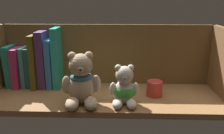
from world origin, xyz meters
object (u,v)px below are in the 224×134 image
at_px(teddy_bear_larger, 81,82).
at_px(book_2, 26,66).
at_px(book_6, 52,62).
at_px(book_1, 20,66).
at_px(book_5, 44,58).
at_px(book_7, 58,57).
at_px(pillar_candle, 154,88).
at_px(book_3, 32,66).
at_px(teddy_bear_smaller, 124,89).
at_px(book_0, 13,65).
at_px(book_4, 38,60).

bearing_deg(teddy_bear_larger, book_2, 144.56).
distance_m(book_6, teddy_bear_larger, 0.23).
xyz_separation_m(book_1, book_5, (0.10, 0.00, 0.03)).
relative_size(book_6, book_7, 0.81).
bearing_deg(pillar_candle, book_2, 168.66).
distance_m(book_3, teddy_bear_smaller, 0.41).
distance_m(book_1, book_6, 0.13).
bearing_deg(book_1, teddy_bear_smaller, -22.71).
relative_size(book_2, book_3, 1.01).
distance_m(book_2, pillar_candle, 0.51).
height_order(book_0, book_5, book_5).
bearing_deg(book_3, book_4, -0.00).
bearing_deg(book_4, teddy_bear_smaller, -26.93).
height_order(book_4, teddy_bear_larger, book_4).
bearing_deg(book_5, book_6, 0.00).
xyz_separation_m(book_0, book_5, (0.13, 0.00, 0.03)).
bearing_deg(book_2, book_4, -0.00).
distance_m(book_5, book_6, 0.03).
bearing_deg(book_4, book_3, 180.00).
relative_size(book_6, teddy_bear_smaller, 1.41).
bearing_deg(teddy_bear_larger, book_5, 134.31).
height_order(book_0, pillar_candle, book_0).
height_order(book_2, book_3, book_2).
relative_size(book_3, book_7, 0.67).
height_order(book_6, pillar_candle, book_6).
xyz_separation_m(book_7, teddy_bear_smaller, (0.26, -0.17, -0.06)).
height_order(book_5, book_6, book_5).
distance_m(book_0, teddy_bear_smaller, 0.48).
relative_size(book_1, book_3, 1.00).
xyz_separation_m(book_0, pillar_candle, (0.56, -0.10, -0.05)).
bearing_deg(book_6, teddy_bear_smaller, -31.40).
relative_size(book_0, book_1, 1.04).
height_order(book_0, book_3, book_0).
bearing_deg(book_1, book_4, -0.00).
distance_m(book_0, book_5, 0.13).
xyz_separation_m(book_0, book_2, (0.05, 0.00, -0.00)).
bearing_deg(book_0, book_7, 0.00).
xyz_separation_m(book_3, pillar_candle, (0.48, -0.10, -0.05)).
bearing_deg(book_4, book_0, 180.00).
bearing_deg(book_2, book_6, 0.00).
distance_m(book_2, teddy_bear_smaller, 0.43).
distance_m(book_3, book_5, 0.06).
xyz_separation_m(book_0, book_3, (0.08, 0.00, -0.00)).
bearing_deg(book_0, book_3, 0.00).
distance_m(book_0, pillar_candle, 0.57).
xyz_separation_m(book_2, book_7, (0.13, 0.00, 0.04)).
relative_size(book_0, book_3, 1.04).
xyz_separation_m(book_3, teddy_bear_larger, (0.23, -0.18, -0.00)).
height_order(book_3, teddy_bear_smaller, book_3).
xyz_separation_m(book_1, teddy_bear_larger, (0.28, -0.18, -0.00)).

